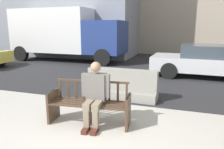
{
  "coord_description": "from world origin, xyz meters",
  "views": [
    {
      "loc": [
        1.32,
        -2.61,
        1.99
      ],
      "look_at": [
        -0.49,
        2.82,
        0.75
      ],
      "focal_mm": 35.0,
      "sensor_mm": 36.0,
      "label": 1
    }
  ],
  "objects_px": {
    "seated_person": "(95,93)",
    "car_sedan_mid": "(205,61)",
    "delivery_truck": "(65,33)",
    "jersey_barrier_centre": "(122,86)",
    "street_bench": "(90,105)"
  },
  "relations": [
    {
      "from": "jersey_barrier_centre",
      "to": "delivery_truck",
      "type": "distance_m",
      "value": 7.95
    },
    {
      "from": "jersey_barrier_centre",
      "to": "car_sedan_mid",
      "type": "height_order",
      "value": "car_sedan_mid"
    },
    {
      "from": "jersey_barrier_centre",
      "to": "delivery_truck",
      "type": "relative_size",
      "value": 0.29
    },
    {
      "from": "jersey_barrier_centre",
      "to": "delivery_truck",
      "type": "bearing_deg",
      "value": 131.72
    },
    {
      "from": "jersey_barrier_centre",
      "to": "delivery_truck",
      "type": "height_order",
      "value": "delivery_truck"
    },
    {
      "from": "car_sedan_mid",
      "to": "street_bench",
      "type": "bearing_deg",
      "value": -115.25
    },
    {
      "from": "street_bench",
      "to": "delivery_truck",
      "type": "xyz_separation_m",
      "value": [
        -5.03,
        7.69,
        1.29
      ]
    },
    {
      "from": "jersey_barrier_centre",
      "to": "car_sedan_mid",
      "type": "bearing_deg",
      "value": 56.73
    },
    {
      "from": "street_bench",
      "to": "delivery_truck",
      "type": "height_order",
      "value": "delivery_truck"
    },
    {
      "from": "jersey_barrier_centre",
      "to": "seated_person",
      "type": "bearing_deg",
      "value": -91.2
    },
    {
      "from": "seated_person",
      "to": "car_sedan_mid",
      "type": "height_order",
      "value": "seated_person"
    },
    {
      "from": "street_bench",
      "to": "jersey_barrier_centre",
      "type": "xyz_separation_m",
      "value": [
        0.18,
        1.84,
        -0.06
      ]
    },
    {
      "from": "seated_person",
      "to": "car_sedan_mid",
      "type": "xyz_separation_m",
      "value": [
        2.47,
        5.6,
        -0.03
      ]
    },
    {
      "from": "delivery_truck",
      "to": "street_bench",
      "type": "bearing_deg",
      "value": -56.82
    },
    {
      "from": "delivery_truck",
      "to": "seated_person",
      "type": "bearing_deg",
      "value": -56.21
    }
  ]
}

